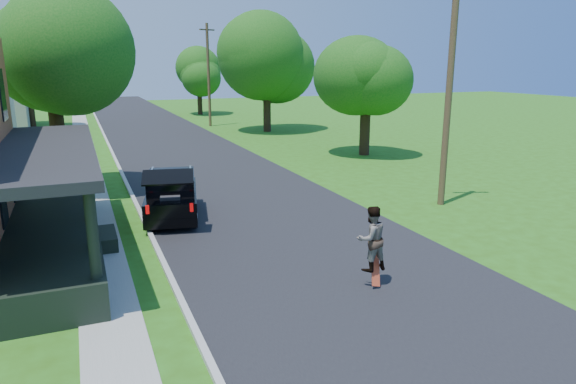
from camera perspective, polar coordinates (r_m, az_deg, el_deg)
name	(u,v)px	position (r m, az deg, el deg)	size (l,w,h in m)	color
ground	(364,297)	(12.48, 8.41, -11.49)	(140.00, 140.00, 0.00)	#2C5C12
street	(189,157)	(30.66, -10.98, 3.79)	(8.00, 120.00, 0.02)	black
curb	(116,162)	(30.15, -18.54, 3.14)	(0.15, 120.00, 0.12)	#ADADA7
sidewalk	(87,164)	(30.09, -21.48, 2.87)	(1.30, 120.00, 0.03)	gray
black_suv	(172,196)	(18.70, -12.78, -0.39)	(2.52, 4.69, 2.07)	black
skateboarder	(371,239)	(12.65, 9.23, -5.13)	(0.83, 0.67, 1.63)	black
skateboard	(375,270)	(12.93, 9.69, -8.59)	(0.38, 0.41, 0.77)	#AB2D0E
tree_left_mid	(49,55)	(23.81, -25.07, 13.63)	(5.88, 6.06, 8.36)	black
tree_left_far	(25,62)	(48.62, -27.20, 12.70)	(5.10, 4.98, 8.13)	black
tree_right_near	(366,69)	(30.92, 8.67, 13.40)	(6.50, 6.04, 7.69)	black
tree_right_mid	(266,55)	(41.52, -2.47, 14.92)	(7.72, 7.87, 9.41)	black
tree_right_far	(198,70)	(56.37, -9.95, 13.16)	(5.03, 4.99, 7.17)	black
utility_pole_near	(449,92)	(20.27, 17.46, 10.58)	(1.52, 0.65, 8.40)	#4F3B25
utility_pole_far	(209,74)	(45.66, -8.82, 12.82)	(1.42, 0.60, 8.65)	#4F3B25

